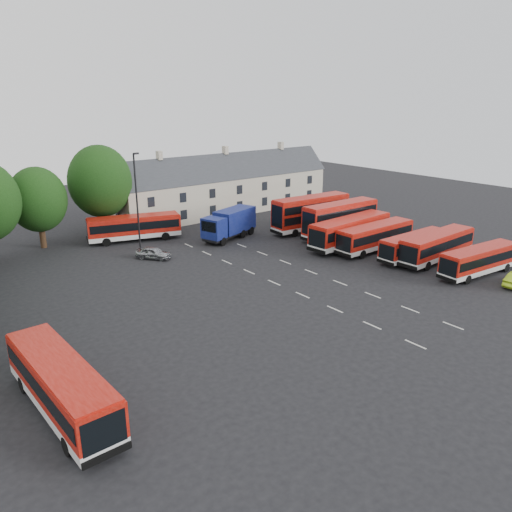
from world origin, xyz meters
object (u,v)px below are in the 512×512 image
at_px(bus_dd_south, 340,218).
at_px(box_truck, 230,223).
at_px(lamppost, 137,199).
at_px(bus_row_a, 480,259).
at_px(bus_west, 61,383).
at_px(silver_car, 153,253).

bearing_deg(bus_dd_south, box_truck, 144.83).
xyz_separation_m(box_truck, lamppost, (-10.98, 2.80, 3.96)).
distance_m(bus_row_a, bus_dd_south, 18.26).
distance_m(bus_dd_south, bus_west, 42.76).
bearing_deg(bus_dd_south, bus_west, -157.61).
relative_size(box_truck, silver_car, 2.19).
relative_size(bus_dd_south, lamppost, 0.98).
relative_size(bus_row_a, lamppost, 0.91).
bearing_deg(silver_car, box_truck, -29.51).
relative_size(bus_row_a, box_truck, 1.18).
height_order(bus_row_a, lamppost, lamppost).
bearing_deg(bus_row_a, lamppost, 133.61).
xyz_separation_m(bus_row_a, lamppost, (-22.94, 29.29, 4.28)).
bearing_deg(silver_car, bus_west, -164.08).
distance_m(bus_west, lamppost, 32.13).
bearing_deg(bus_dd_south, lamppost, 154.66).
xyz_separation_m(bus_dd_south, bus_west, (-39.84, -15.50, -0.62)).
relative_size(bus_dd_south, bus_west, 0.96).
relative_size(bus_row_a, silver_car, 2.58).
relative_size(bus_west, box_truck, 1.33).
bearing_deg(box_truck, silver_car, 168.90).
relative_size(bus_row_a, bus_west, 0.89).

